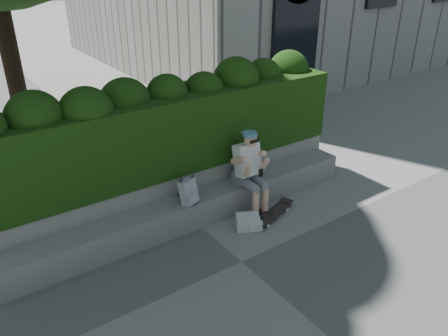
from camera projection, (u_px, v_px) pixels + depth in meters
ground at (242, 262)px, 6.10m from camera, size 80.00×80.00×0.00m
bench_ledge at (194, 210)px, 6.92m from camera, size 6.00×0.45×0.45m
planter_wall at (179, 189)px, 7.20m from camera, size 6.00×0.50×0.75m
hedge at (169, 130)px, 6.94m from camera, size 6.00×1.00×1.20m
person at (249, 169)px, 7.04m from camera, size 0.40×0.76×1.38m
skateboard at (273, 213)px, 7.11m from camera, size 0.88×0.47×0.09m
backpack_plaid at (188, 192)px, 6.58m from camera, size 0.30×0.22×0.39m
backpack_ground at (248, 222)px, 6.80m from camera, size 0.43×0.39×0.23m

